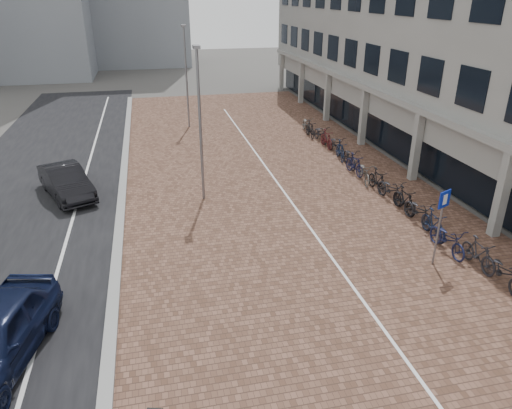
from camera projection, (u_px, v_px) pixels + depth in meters
The scene contains 11 objects.
ground at pixel (305, 338), 12.63m from camera, with size 140.00×140.00×0.00m, color #474442.
plaza_brick at pixel (268, 176), 23.69m from camera, with size 14.50×42.00×0.04m, color brown.
street_asphalt at pixel (35, 195), 21.48m from camera, with size 8.00×50.00×0.03m, color black.
curb at pixel (123, 187), 22.23m from camera, with size 0.35×42.00×0.14m, color gray.
lane_line at pixel (81, 191), 21.87m from camera, with size 0.12×44.00×0.00m, color white.
parking_line at pixel (272, 176), 23.72m from camera, with size 0.10×30.00×0.00m, color white.
car_dark at pixel (66, 182), 21.14m from camera, with size 1.48×4.26×1.40m, color black.
parking_sign at pixel (441, 215), 15.30m from camera, with size 0.53×0.27×2.72m.
lamp_near at pixel (200, 128), 19.80m from camera, with size 0.12×0.12×6.51m, color gray.
lamp_far at pixel (186, 79), 31.00m from camera, with size 0.12×0.12×6.53m, color slate.
bike_row at pixel (368, 172), 22.79m from camera, with size 1.33×20.40×1.05m.
Camera 1 is at (-3.51, -9.48, 8.49)m, focal length 33.07 mm.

